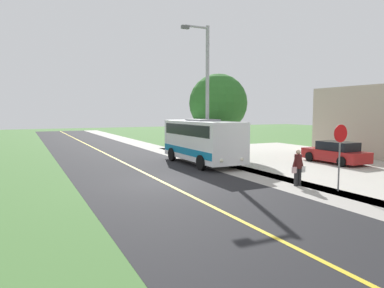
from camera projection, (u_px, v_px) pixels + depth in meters
ground_plane at (163, 182)px, 17.07m from camera, size 120.00×120.00×0.00m
road_surface at (163, 182)px, 17.07m from camera, size 8.00×100.00×0.01m
sidewalk at (251, 174)px, 19.33m from camera, size 2.40×100.00×0.01m
road_centre_line at (163, 182)px, 17.07m from camera, size 0.16×100.00×0.00m
shuttle_bus_front at (202, 139)px, 22.94m from camera, size 2.72×7.27×2.94m
pedestrian_with_bags at (298, 166)px, 16.18m from camera, size 0.72×0.34×1.69m
stop_sign at (340, 146)px, 14.94m from camera, size 0.76×0.07×2.88m
street_light_pole at (206, 89)px, 22.96m from camera, size 1.97×0.24×8.95m
parked_car_near at (336, 153)px, 23.34m from camera, size 2.04×4.41×1.45m
tree_curbside at (218, 103)px, 26.57m from camera, size 4.41×4.41×6.28m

